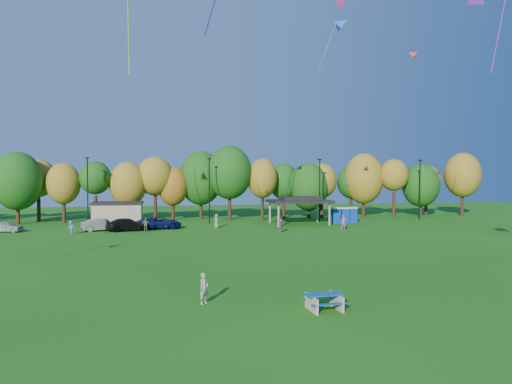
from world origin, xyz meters
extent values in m
plane|color=#19600F|center=(0.00, 0.00, 0.00)|extent=(160.00, 160.00, 0.00)
cylinder|color=black|center=(-23.75, 44.20, 1.78)|extent=(0.50, 0.50, 3.56)
ellipsoid|color=#144C0F|center=(-23.75, 44.20, 5.94)|extent=(6.62, 6.62, 8.00)
cylinder|color=black|center=(-22.13, 48.25, 1.90)|extent=(0.50, 0.50, 3.79)
ellipsoid|color=olive|center=(-22.13, 48.25, 6.32)|extent=(4.94, 4.94, 5.58)
cylinder|color=black|center=(-18.02, 45.01, 1.67)|extent=(0.50, 0.50, 3.34)
ellipsoid|color=olive|center=(-18.02, 45.01, 5.56)|extent=(4.61, 4.61, 5.88)
cylinder|color=black|center=(-13.72, 44.85, 1.91)|extent=(0.50, 0.50, 3.82)
ellipsoid|color=#144C0F|center=(-13.72, 44.85, 6.36)|extent=(4.43, 4.43, 4.73)
cylinder|color=black|center=(-9.30, 45.50, 1.63)|extent=(0.50, 0.50, 3.25)
ellipsoid|color=olive|center=(-9.30, 45.50, 5.42)|extent=(5.33, 5.33, 6.53)
cylinder|color=black|center=(-5.45, 46.07, 1.98)|extent=(0.50, 0.50, 3.96)
ellipsoid|color=olive|center=(-5.45, 46.07, 6.61)|extent=(5.31, 5.31, 5.82)
cylinder|color=black|center=(-2.85, 46.34, 1.52)|extent=(0.50, 0.50, 3.05)
ellipsoid|color=#995914|center=(-2.85, 46.34, 5.08)|extent=(4.54, 4.54, 5.87)
cylinder|color=black|center=(1.42, 47.53, 1.89)|extent=(0.50, 0.50, 3.77)
ellipsoid|color=#144C0F|center=(1.42, 47.53, 6.29)|extent=(6.69, 6.69, 8.35)
cylinder|color=black|center=(5.46, 44.54, 2.14)|extent=(0.50, 0.50, 4.28)
ellipsoid|color=#144C0F|center=(5.46, 44.54, 7.14)|extent=(6.64, 6.64, 8.01)
cylinder|color=black|center=(10.41, 44.21, 1.88)|extent=(0.50, 0.50, 3.76)
ellipsoid|color=olive|center=(10.41, 44.21, 6.27)|extent=(4.49, 4.49, 6.02)
cylinder|color=black|center=(14.29, 46.25, 1.72)|extent=(0.50, 0.50, 3.43)
ellipsoid|color=#144C0F|center=(14.29, 46.25, 5.72)|extent=(4.77, 4.77, 5.63)
cylinder|color=black|center=(18.11, 45.40, 1.48)|extent=(0.50, 0.50, 2.95)
ellipsoid|color=#144C0F|center=(18.11, 45.40, 4.92)|extent=(6.14, 6.14, 7.54)
cylinder|color=black|center=(20.39, 45.86, 1.76)|extent=(0.50, 0.50, 3.52)
ellipsoid|color=olive|center=(20.39, 45.86, 5.87)|extent=(4.78, 4.78, 5.53)
cylinder|color=black|center=(26.06, 47.51, 1.69)|extent=(0.50, 0.50, 3.39)
ellipsoid|color=#144C0F|center=(26.06, 47.51, 5.64)|extent=(4.54, 4.54, 5.46)
cylinder|color=black|center=(27.70, 46.23, 1.86)|extent=(0.50, 0.50, 3.72)
ellipsoid|color=olive|center=(27.70, 46.23, 6.20)|extent=(6.32, 6.32, 8.24)
cylinder|color=black|center=(31.99, 44.27, 2.03)|extent=(0.50, 0.50, 4.06)
ellipsoid|color=olive|center=(31.99, 44.27, 6.77)|extent=(4.50, 4.50, 5.13)
cylinder|color=black|center=(37.07, 44.81, 1.53)|extent=(0.50, 0.50, 3.05)
ellipsoid|color=#144C0F|center=(37.07, 44.81, 5.09)|extent=(5.97, 5.97, 7.05)
cylinder|color=black|center=(38.98, 46.35, 1.78)|extent=(0.50, 0.50, 3.55)
ellipsoid|color=olive|center=(38.98, 46.35, 5.92)|extent=(4.60, 4.60, 4.99)
cylinder|color=black|center=(44.51, 44.51, 2.03)|extent=(0.50, 0.50, 4.07)
ellipsoid|color=olive|center=(44.51, 44.51, 6.78)|extent=(5.83, 5.83, 7.42)
cylinder|color=black|center=(-14.00, 40.00, 4.50)|extent=(0.16, 0.16, 9.00)
cube|color=black|center=(-14.00, 40.00, 9.00)|extent=(0.50, 0.25, 0.18)
cylinder|color=black|center=(2.00, 40.00, 4.50)|extent=(0.16, 0.16, 9.00)
cube|color=black|center=(2.00, 40.00, 9.00)|extent=(0.50, 0.25, 0.18)
cylinder|color=black|center=(18.00, 40.00, 4.50)|extent=(0.16, 0.16, 9.00)
cube|color=black|center=(18.00, 40.00, 9.00)|extent=(0.50, 0.25, 0.18)
cylinder|color=black|center=(34.00, 40.00, 4.50)|extent=(0.16, 0.16, 9.00)
cube|color=black|center=(34.00, 40.00, 9.00)|extent=(0.50, 0.25, 0.18)
cube|color=tan|center=(-10.00, 38.00, 1.50)|extent=(6.00, 4.00, 3.00)
cube|color=black|center=(-10.00, 38.00, 3.12)|extent=(6.30, 4.30, 0.25)
cylinder|color=tan|center=(10.50, 34.50, 1.50)|extent=(0.24, 0.24, 3.00)
cylinder|color=tan|center=(17.50, 34.50, 1.50)|extent=(0.24, 0.24, 3.00)
cylinder|color=tan|center=(10.50, 39.50, 1.50)|extent=(0.24, 0.24, 3.00)
cylinder|color=tan|center=(17.50, 39.50, 1.50)|extent=(0.24, 0.24, 3.00)
cube|color=black|center=(14.00, 37.00, 3.15)|extent=(8.20, 6.20, 0.35)
cube|color=black|center=(14.00, 37.00, 3.55)|extent=(5.00, 3.50, 0.45)
cube|color=#0D39AB|center=(19.48, 37.35, 1.00)|extent=(1.10, 1.10, 2.00)
cube|color=silver|center=(19.48, 37.35, 2.09)|extent=(1.15, 1.15, 0.18)
cube|color=#0D39AB|center=(20.78, 37.38, 1.00)|extent=(1.10, 1.10, 2.00)
cube|color=silver|center=(20.78, 37.38, 2.09)|extent=(1.15, 1.15, 0.18)
cube|color=#0D39AB|center=(22.08, 37.68, 1.00)|extent=(1.10, 1.10, 2.00)
cube|color=silver|center=(22.08, 37.68, 2.09)|extent=(1.15, 1.15, 0.18)
cube|color=tan|center=(3.02, -1.92, 0.37)|extent=(0.23, 1.50, 0.74)
cube|color=tan|center=(4.36, -1.83, 0.37)|extent=(0.23, 1.50, 0.74)
cube|color=#114D99|center=(3.69, -1.88, 0.77)|extent=(1.90, 0.90, 0.06)
cube|color=#114D99|center=(3.74, -2.51, 0.45)|extent=(1.87, 0.38, 0.05)
cube|color=#114D99|center=(3.65, -1.24, 0.45)|extent=(1.87, 0.38, 0.05)
imported|color=tan|center=(-2.02, 0.36, 0.80)|extent=(0.69, 0.67, 1.60)
imported|color=#BCBCBC|center=(-22.36, 35.04, 0.64)|extent=(4.02, 2.32, 1.29)
imported|color=gray|center=(-11.57, 34.23, 0.75)|extent=(4.85, 2.98, 1.51)
imported|color=#0E1657|center=(-4.74, 35.03, 0.77)|extent=(5.67, 2.84, 1.54)
imported|color=black|center=(-8.41, 33.54, 0.76)|extent=(5.58, 3.21, 1.52)
imported|color=#5E8450|center=(-6.27, 31.86, 0.85)|extent=(1.06, 0.59, 1.71)
imported|color=#B35493|center=(17.35, 29.31, 0.93)|extent=(0.78, 0.80, 1.86)
imported|color=teal|center=(-14.49, 31.47, 0.77)|extent=(1.14, 0.98, 1.54)
imported|color=#6E8F61|center=(2.40, 34.65, 0.89)|extent=(0.74, 0.97, 1.79)
imported|color=#A2439B|center=(9.28, 28.68, 0.82)|extent=(0.62, 1.56, 1.64)
cylinder|color=#2DD21C|center=(-6.56, 12.43, 17.14)|extent=(0.34, 2.49, 6.61)
cone|color=red|center=(22.49, 22.87, 19.89)|extent=(1.55, 1.48, 1.26)
cylinder|color=navy|center=(0.04, 17.36, 20.70)|extent=(1.22, 0.98, 3.79)
cone|color=blue|center=(15.40, 25.23, 23.52)|extent=(2.15, 1.74, 1.98)
cylinder|color=blue|center=(13.62, 24.97, 20.82)|extent=(2.14, 0.41, 5.67)
cylinder|color=#A92AE1|center=(24.38, 11.71, 19.55)|extent=(0.61, 2.80, 7.55)
cone|color=#ED278F|center=(11.32, 15.48, 22.17)|extent=(1.74, 1.76, 1.43)
camera|label=1|loc=(-3.94, -23.03, 6.59)|focal=32.00mm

